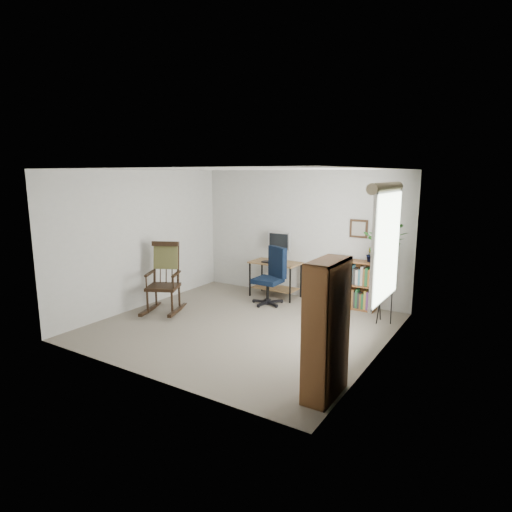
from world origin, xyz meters
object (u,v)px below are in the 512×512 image
Objects in this scene: desk at (275,279)px; low_bookshelf at (353,284)px; office_chair at (268,276)px; rocking_chair at (163,277)px; tall_bookshelf at (326,330)px.

low_bookshelf reaches higher than desk.
low_bookshelf is at bearing 4.56° from desk.
office_chair is 1.85m from rocking_chair.
low_bookshelf is 3.22m from tall_bookshelf.
desk is at bearing -175.44° from low_bookshelf.
rocking_chair is 1.42× the size of low_bookshelf.
office_chair is 3.30m from tall_bookshelf.
rocking_chair is at bearing -122.47° from desk.
tall_bookshelf is (0.79, -3.10, 0.31)m from low_bookshelf.
rocking_chair is 0.82× the size of tall_bookshelf.
tall_bookshelf reaches higher than office_chair.
rocking_chair reaches higher than low_bookshelf.
office_chair is 0.87× the size of rocking_chair.
office_chair is 1.51m from low_bookshelf.
office_chair is at bearing -155.64° from low_bookshelf.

